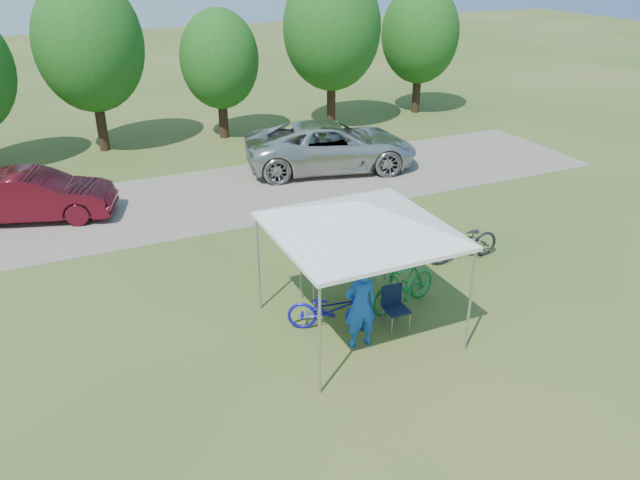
% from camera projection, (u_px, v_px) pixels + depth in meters
% --- Properties ---
extents(ground, '(100.00, 100.00, 0.00)m').
position_uv_depth(ground, '(357.00, 328.00, 12.41)').
color(ground, '#2D5119').
rests_on(ground, ground).
extents(gravel_strip, '(24.00, 5.00, 0.02)m').
position_uv_depth(gravel_strip, '(235.00, 194.00, 18.97)').
color(gravel_strip, gray).
rests_on(gravel_strip, ground).
extents(canopy, '(4.53, 4.53, 3.00)m').
position_uv_depth(canopy, '(361.00, 205.00, 11.27)').
color(canopy, '#A5A5AA').
rests_on(canopy, ground).
extents(treeline, '(24.89, 4.28, 6.30)m').
position_uv_depth(treeline, '(170.00, 47.00, 22.30)').
color(treeline, '#382314').
rests_on(treeline, ground).
extents(folding_table, '(1.89, 0.79, 0.78)m').
position_uv_depth(folding_table, '(346.00, 267.00, 13.20)').
color(folding_table, white).
rests_on(folding_table, ground).
extents(folding_chair, '(0.46, 0.47, 0.87)m').
position_uv_depth(folding_chair, '(394.00, 303.00, 12.29)').
color(folding_chair, black).
rests_on(folding_chair, ground).
extents(cooler, '(0.46, 0.31, 0.33)m').
position_uv_depth(cooler, '(330.00, 261.00, 12.97)').
color(cooler, white).
rests_on(cooler, folding_table).
extents(ice_cream_cup, '(0.07, 0.07, 0.05)m').
position_uv_depth(ice_cream_cup, '(363.00, 261.00, 13.27)').
color(ice_cream_cup, gold).
rests_on(ice_cream_cup, folding_table).
extents(cyclist, '(0.66, 0.46, 1.73)m').
position_uv_depth(cyclist, '(360.00, 306.00, 11.53)').
color(cyclist, blue).
rests_on(cyclist, ground).
extents(bike_blue, '(1.81, 1.32, 0.91)m').
position_uv_depth(bike_blue, '(331.00, 309.00, 12.20)').
color(bike_blue, '#1814B3').
rests_on(bike_blue, ground).
extents(bike_green, '(1.86, 0.92, 1.07)m').
position_uv_depth(bike_green, '(404.00, 284.00, 12.92)').
color(bike_green, '#1C7E38').
rests_on(bike_green, ground).
extents(bike_dark, '(1.89, 0.70, 0.99)m').
position_uv_depth(bike_dark, '(464.00, 242.00, 14.84)').
color(bike_dark, black).
rests_on(bike_dark, ground).
extents(minivan, '(6.14, 3.86, 1.58)m').
position_uv_depth(minivan, '(331.00, 146.00, 20.75)').
color(minivan, beige).
rests_on(minivan, gravel_strip).
extents(sedan, '(4.38, 2.59, 1.36)m').
position_uv_depth(sedan, '(35.00, 196.00, 16.98)').
color(sedan, '#4F0D18').
rests_on(sedan, gravel_strip).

